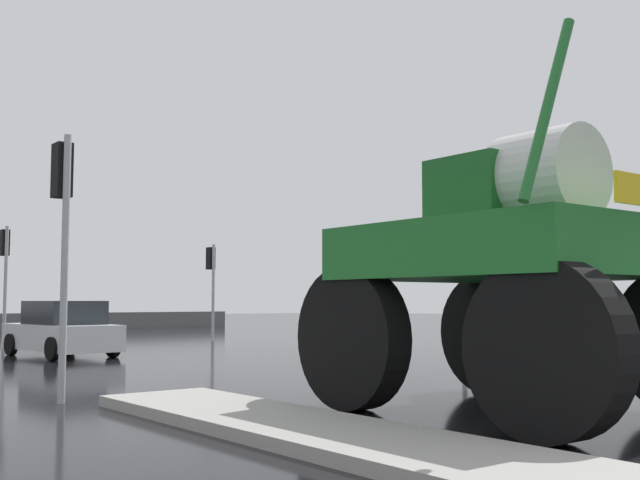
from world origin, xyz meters
name	(u,v)px	position (x,y,z in m)	size (l,w,h in m)	color
ground_plane	(128,356)	(0.00, 18.00, 0.00)	(120.00, 120.00, 0.00)	black
median_island	(351,439)	(-3.88, 3.93, 0.07)	(1.70, 9.24, 0.15)	#9E9B93
oversize_sprayer	(514,269)	(-0.63, 4.31, 1.95)	(4.28, 5.27, 4.66)	black
sedan_ahead	(62,330)	(-1.51, 18.97, 0.71)	(2.15, 4.23, 1.52)	silver
traffic_signal_near_left	(62,207)	(-5.05, 9.33, 2.94)	(0.24, 0.54, 4.03)	#A8AAAF
traffic_signal_near_right	(457,249)	(3.86, 9.34, 2.68)	(0.24, 0.54, 3.67)	#A8AAAF
traffic_signal_far_left	(5,259)	(-1.79, 23.47, 2.85)	(0.24, 0.55, 3.91)	#A8AAAF
traffic_signal_far_right	(211,271)	(5.81, 23.48, 2.67)	(0.24, 0.55, 3.66)	#A8AAAF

